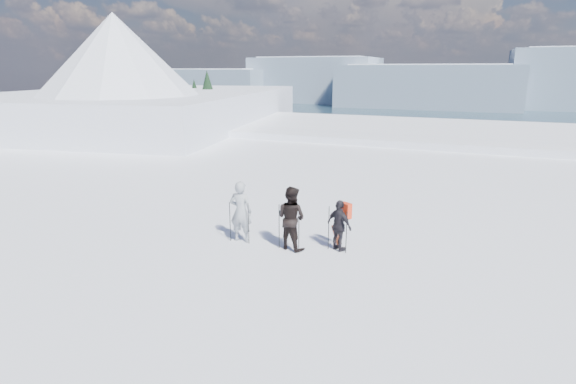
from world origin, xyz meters
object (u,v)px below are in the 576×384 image
object	(u,v)px
skier_grey	(241,212)
skier_pack	(339,226)
skis_loose	(337,235)
skier_dark	(291,218)

from	to	relation	value
skier_grey	skier_pack	world-z (taller)	skier_grey
skier_grey	skier_pack	distance (m)	3.03
skier_pack	skis_loose	bearing A→B (deg)	-44.59
skier_dark	skier_pack	distance (m)	1.42
skier_grey	skier_dark	distance (m)	1.64
skier_grey	skier_dark	xyz separation A→B (m)	(1.64, 0.04, -0.01)
skis_loose	skier_dark	bearing A→B (deg)	-122.53
skier_grey	skier_pack	bearing A→B (deg)	-178.32
skier_grey	skis_loose	xyz separation A→B (m)	(2.62, 1.58, -0.94)
skier_dark	skier_grey	bearing A→B (deg)	17.00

